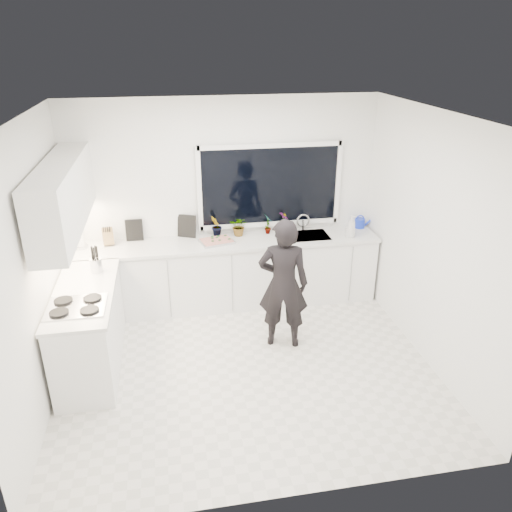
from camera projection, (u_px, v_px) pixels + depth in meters
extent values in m
cube|color=beige|center=(247.00, 367.00, 5.54)|extent=(4.00, 3.50, 0.02)
cube|color=white|center=(225.00, 202.00, 6.57)|extent=(4.00, 0.02, 2.70)
cube|color=white|center=(34.00, 270.00, 4.66)|extent=(0.02, 3.50, 2.70)
cube|color=white|center=(432.00, 241.00, 5.31)|extent=(0.02, 3.50, 2.70)
cube|color=white|center=(245.00, 115.00, 4.44)|extent=(4.00, 3.50, 0.02)
cube|color=black|center=(270.00, 186.00, 6.56)|extent=(1.80, 0.02, 1.00)
cube|color=white|center=(229.00, 274.00, 6.66)|extent=(3.92, 0.58, 0.88)
cube|color=white|center=(90.00, 330.00, 5.40)|extent=(0.58, 1.60, 0.88)
cube|color=silver|center=(229.00, 243.00, 6.47)|extent=(3.94, 0.62, 0.04)
cube|color=silver|center=(84.00, 292.00, 5.22)|extent=(0.62, 1.60, 0.04)
cube|color=white|center=(63.00, 196.00, 5.12)|extent=(0.34, 2.10, 0.70)
cube|color=silver|center=(306.00, 239.00, 6.66)|extent=(0.58, 0.42, 0.14)
cylinder|color=silver|center=(303.00, 223.00, 6.77)|extent=(0.03, 0.03, 0.22)
cube|color=black|center=(76.00, 306.00, 4.88)|extent=(0.56, 0.48, 0.03)
imported|color=black|center=(283.00, 284.00, 5.64)|extent=(0.65, 0.51, 1.57)
cube|color=silver|center=(217.00, 241.00, 6.41)|extent=(0.47, 0.40, 0.03)
cube|color=red|center=(217.00, 240.00, 6.40)|extent=(0.43, 0.35, 0.01)
cylinder|color=#1630CE|center=(360.00, 223.00, 6.88)|extent=(0.18, 0.18, 0.13)
cylinder|color=white|center=(80.00, 238.00, 6.20)|extent=(0.13, 0.13, 0.26)
cube|color=#A3834B|center=(108.00, 237.00, 6.30)|extent=(0.15, 0.12, 0.22)
cylinder|color=silver|center=(96.00, 265.00, 5.59)|extent=(0.13, 0.13, 0.16)
cube|color=black|center=(134.00, 230.00, 6.43)|extent=(0.22, 0.02, 0.28)
cube|color=black|center=(187.00, 226.00, 6.54)|extent=(0.24, 0.12, 0.30)
imported|color=#26662D|center=(217.00, 226.00, 6.53)|extent=(0.16, 0.18, 0.30)
imported|color=#26662D|center=(239.00, 226.00, 6.58)|extent=(0.30, 0.29, 0.27)
imported|color=#26662D|center=(268.00, 224.00, 6.65)|extent=(0.11, 0.15, 0.27)
imported|color=#26662D|center=(284.00, 223.00, 6.68)|extent=(0.18, 0.18, 0.28)
imported|color=#D8BF66|center=(351.00, 226.00, 6.53)|extent=(0.16, 0.16, 0.30)
imported|color=#D8BF66|center=(349.00, 230.00, 6.55)|extent=(0.09, 0.09, 0.19)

